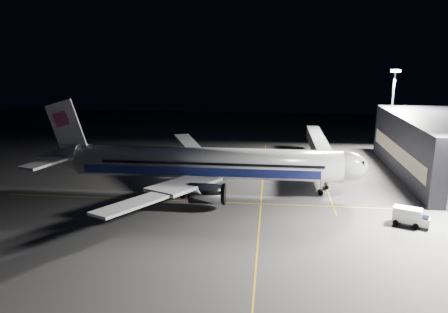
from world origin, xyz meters
name	(u,v)px	position (x,y,z in m)	size (l,w,h in m)	color
ground	(207,191)	(0.00, 0.00, 0.00)	(200.00, 200.00, 0.00)	#4C4C4F
guide_line_main	(262,192)	(10.00, 0.00, 0.01)	(0.25, 80.00, 0.01)	gold
guide_line_cross	(202,202)	(0.00, -6.00, 0.01)	(70.00, 0.25, 0.01)	gold
guide_line_side	(323,179)	(22.00, 10.00, 0.01)	(0.25, 40.00, 0.01)	gold
airliner	(201,163)	(-1.08, 0.00, 5.16)	(61.48, 54.22, 16.64)	silver
terminal	(444,148)	(45.98, 14.00, 6.00)	(18.12, 40.00, 12.00)	black
jet_bridge	(320,148)	(22.00, 18.06, 4.58)	(3.60, 34.40, 6.30)	#B2B2B7
floodlight_mast_north	(392,105)	(40.00, 31.99, 12.37)	(2.40, 0.68, 20.70)	#59595E
service_truck	(411,216)	(32.27, -12.62, 1.39)	(5.46, 3.85, 2.61)	white
baggage_tug	(191,164)	(-5.86, 15.63, 0.71)	(2.40, 2.07, 1.54)	black
safety_cone_a	(205,182)	(-1.07, 4.00, 0.31)	(0.41, 0.41, 0.62)	#E94F09
safety_cone_b	(244,173)	(6.00, 11.24, 0.30)	(0.40, 0.40, 0.59)	#E94F09
safety_cone_c	(212,168)	(-1.08, 14.00, 0.30)	(0.40, 0.40, 0.60)	#E94F09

